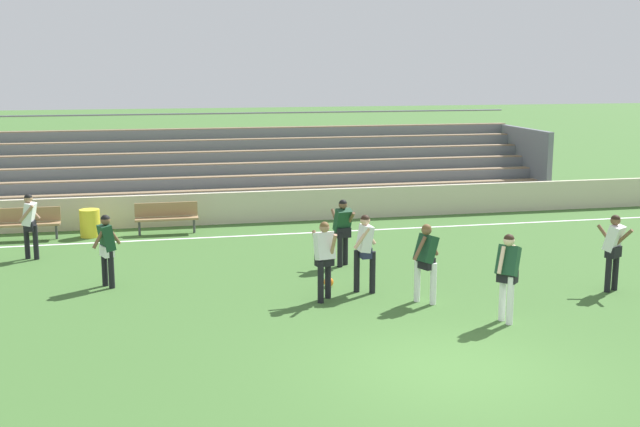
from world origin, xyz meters
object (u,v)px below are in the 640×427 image
player_dark_challenging (426,256)px  player_dark_pressing_high (343,227)px  player_white_on_ball (365,246)px  player_white_wide_right (614,246)px  bleacher_stand (231,167)px  player_dark_trailing_run (107,245)px  bench_far_left (166,215)px  trash_bin (90,223)px  player_dark_overlapping (508,270)px  player_white_deep_cover (324,254)px  bench_near_wall_gap (27,221)px  soccer_ball (329,282)px  player_white_wide_left (30,220)px

player_dark_challenging → player_dark_pressing_high: bearing=105.2°
player_white_on_ball → player_white_wide_right: (5.25, -1.06, -0.02)m
bleacher_stand → player_dark_trailing_run: bleacher_stand is taller
player_dark_challenging → bench_far_left: bearing=121.6°
trash_bin → player_dark_overlapping: 12.65m
player_white_deep_cover → player_dark_trailing_run: 4.86m
bench_far_left → player_white_deep_cover: player_white_deep_cover is taller
bleacher_stand → bench_near_wall_gap: size_ratio=12.31×
trash_bin → player_dark_pressing_high: bearing=-37.6°
bench_far_left → player_white_on_ball: (3.96, -7.08, 0.47)m
bench_far_left → player_dark_challenging: size_ratio=1.09×
player_dark_overlapping → player_dark_trailing_run: size_ratio=1.06×
soccer_ball → player_white_on_ball: bearing=-41.6°
bleacher_stand → bench_far_left: size_ratio=12.31×
bench_far_left → bench_near_wall_gap: 3.84m
player_white_wide_left → player_dark_pressing_high: bearing=-17.6°
player_dark_trailing_run → player_white_deep_cover: bearing=-24.6°
soccer_ball → player_white_wide_right: bearing=-15.5°
player_white_deep_cover → player_white_on_ball: 1.04m
player_white_wide_right → player_dark_overlapping: (-3.17, -1.46, 0.03)m
player_dark_overlapping → player_white_on_ball: bearing=129.5°
bleacher_stand → bench_far_left: 5.00m
bench_far_left → player_dark_pressing_high: 6.27m
bleacher_stand → player_white_wide_right: bearing=-61.3°
player_white_deep_cover → player_dark_overlapping: (3.05, -2.14, 0.03)m
player_white_on_ball → bench_far_left: bearing=119.2°
bench_near_wall_gap → soccer_ball: (7.14, -6.49, -0.44)m
trash_bin → player_dark_challenging: size_ratio=0.48×
player_white_wide_right → player_dark_challenging: 4.24m
player_white_on_ball → player_dark_trailing_run: player_white_on_ball is taller
bleacher_stand → player_dark_overlapping: size_ratio=12.90×
bleacher_stand → soccer_ball: bleacher_stand is taller
player_dark_pressing_high → player_dark_challenging: size_ratio=0.99×
trash_bin → player_white_on_ball: bearing=-49.3°
player_white_on_ball → player_white_wide_right: bearing=-11.4°
player_dark_trailing_run → player_dark_pressing_high: bearing=7.0°
player_dark_pressing_high → player_dark_challenging: 3.44m
bench_near_wall_gap → player_dark_challenging: player_dark_challenging is taller
player_dark_pressing_high → soccer_ball: (-0.76, -1.74, -0.86)m
player_dark_pressing_high → bleacher_stand: bearing=100.5°
player_white_deep_cover → soccer_ball: player_white_deep_cover is taller
player_white_on_ball → player_dark_overlapping: player_dark_overlapping is taller
player_dark_pressing_high → player_white_wide_left: bearing=162.4°
trash_bin → player_white_deep_cover: 9.09m
bench_near_wall_gap → player_dark_pressing_high: size_ratio=1.10×
player_white_wide_left → player_white_wide_right: size_ratio=0.99×
player_dark_challenging → soccer_ball: size_ratio=7.52×
player_white_wide_left → player_dark_overlapping: player_dark_overlapping is taller
player_white_wide_right → player_dark_challenging: player_white_wide_right is taller
player_white_on_ball → player_dark_overlapping: 3.26m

